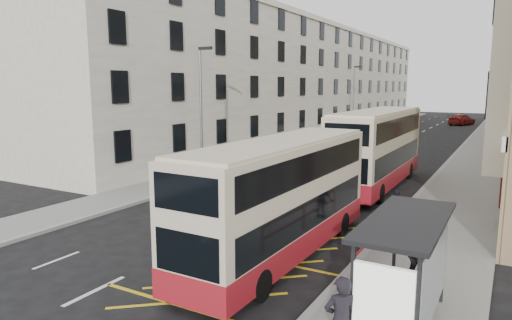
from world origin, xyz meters
The scene contains 19 objects.
ground centered at (0.00, 0.00, 0.00)m, with size 200.00×200.00×0.00m, color black.
pavement_right centered at (8.00, 30.00, 0.07)m, with size 4.00×120.00×0.15m, color slate.
pavement_left centered at (-7.50, 30.00, 0.07)m, with size 3.00×120.00×0.15m, color slate.
kerb_right centered at (6.00, 30.00, 0.07)m, with size 0.25×120.00×0.15m, color gray.
kerb_left centered at (-6.00, 30.00, 0.07)m, with size 0.25×120.00×0.15m, color gray.
road_markings centered at (0.00, 45.00, 0.01)m, with size 10.00×110.00×0.01m, color silver, non-canonical shape.
terrace_left centered at (-13.43, 45.50, 6.52)m, with size 9.18×79.00×13.25m.
bus_shelter centered at (8.34, -0.39, 2.14)m, with size 1.65×4.25×2.70m.
guard_railing centered at (6.25, 5.75, 0.86)m, with size 0.06×6.56×1.01m.
street_lamp_near centered at (-6.35, 12.00, 4.64)m, with size 0.93×0.18×8.00m.
street_lamp_far centered at (-6.35, 42.00, 4.64)m, with size 0.93×0.18×8.00m.
double_decker_front centered at (3.48, 3.08, 2.07)m, with size 2.50×10.25×4.07m.
double_decker_rear centered at (3.42, 15.64, 2.28)m, with size 2.62×11.26×4.48m.
pedestrian_mid centered at (8.11, 2.62, 0.98)m, with size 0.81×0.63×1.66m, color black.
pedestrian_far centered at (6.35, 7.68, 0.98)m, with size 0.97×0.40×1.66m, color black.
white_van centered at (-3.79, 41.34, 0.73)m, with size 2.44×5.29×1.47m, color white.
car_silver centered at (-3.52, 57.57, 0.71)m, with size 1.67×4.15×1.41m, color #AEB0B6.
car_dark centered at (-5.20, 64.01, 0.71)m, with size 1.51×4.34×1.43m, color black.
car_red centered at (3.23, 65.35, 0.80)m, with size 2.23×5.50×1.59m, color maroon.
Camera 1 is at (10.16, -10.49, 5.85)m, focal length 32.00 mm.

